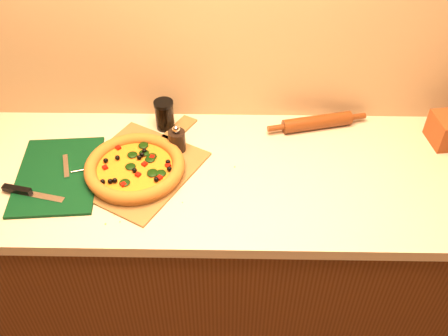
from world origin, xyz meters
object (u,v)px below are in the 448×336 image
cutting_board (57,175)px  rolling_pin (317,122)px  pizza_peel (140,166)px  pepper_grinder (177,141)px  dark_jar (164,115)px  pizza (135,167)px

cutting_board → rolling_pin: size_ratio=1.05×
pizza_peel → cutting_board: bearing=-139.8°
cutting_board → pepper_grinder: (0.40, 0.14, 0.04)m
pizza_peel → cutting_board: size_ratio=1.43×
rolling_pin → dark_jar: size_ratio=3.29×
pizza → cutting_board: 0.27m
pizza → rolling_pin: pizza is taller
pizza_peel → pepper_grinder: pepper_grinder is taller
cutting_board → rolling_pin: bearing=12.4°
cutting_board → pizza: bearing=-1.1°
pepper_grinder → rolling_pin: size_ratio=0.30×
pizza → rolling_pin: 0.70m
pepper_grinder → dark_jar: size_ratio=0.98×
pepper_grinder → dark_jar: dark_jar is taller
cutting_board → dark_jar: (0.34, 0.28, 0.05)m
pizza_peel → pizza: size_ratio=1.70×
pizza → cutting_board: pizza is taller
pizza_peel → pepper_grinder: (0.12, 0.09, 0.04)m
dark_jar → pepper_grinder: bearing=-67.1°
cutting_board → dark_jar: dark_jar is taller
pizza_peel → dark_jar: (0.07, 0.23, 0.05)m
pizza → pizza_peel: bearing=77.0°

